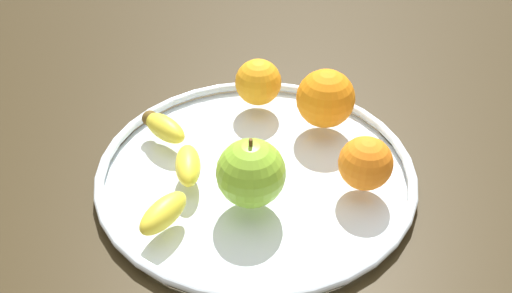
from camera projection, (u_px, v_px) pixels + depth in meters
The scene contains 7 objects.
ground_plane at pixel (256, 189), 73.56cm from camera, with size 157.74×157.74×4.00cm, color black.
fruit_bowl at pixel (256, 171), 71.73cm from camera, with size 39.07×39.07×1.80cm.
banana at pixel (171, 164), 69.12cm from camera, with size 22.72×7.93×3.00cm.
apple at pixel (251, 173), 64.22cm from camera, with size 7.80×7.80×8.60cm.
orange_back_right at pixel (258, 82), 79.98cm from camera, with size 6.39×6.39×6.39cm, color orange.
orange_front_right at pixel (326, 99), 75.71cm from camera, with size 7.69×7.69×7.69cm, color orange.
orange_center at pixel (366, 163), 66.68cm from camera, with size 6.30×6.30×6.30cm, color orange.
Camera 1 is at (-53.79, 5.16, 48.19)cm, focal length 41.01 mm.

